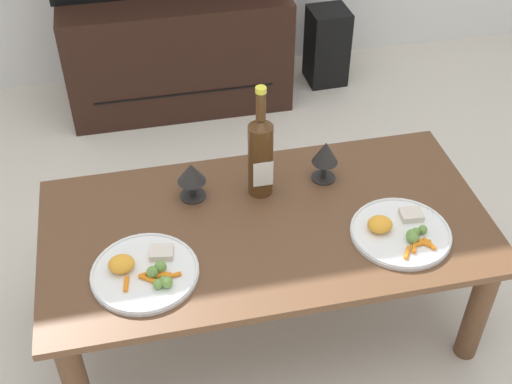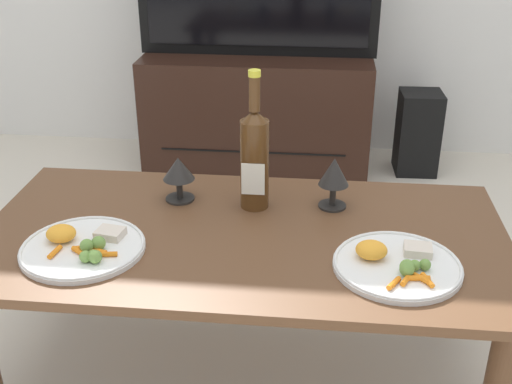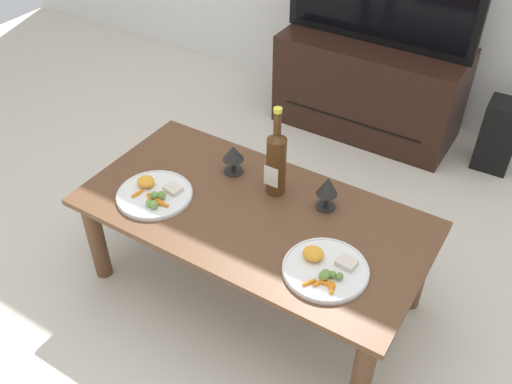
{
  "view_description": "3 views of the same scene",
  "coord_description": "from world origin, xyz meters",
  "px_view_note": "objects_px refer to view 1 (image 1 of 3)",
  "views": [
    {
      "loc": [
        -0.33,
        -1.39,
        1.79
      ],
      "look_at": [
        -0.02,
        0.05,
        0.52
      ],
      "focal_mm": 46.79,
      "sensor_mm": 36.0,
      "label": 1
    },
    {
      "loc": [
        0.18,
        -1.38,
        1.23
      ],
      "look_at": [
        0.03,
        0.07,
        0.51
      ],
      "focal_mm": 44.68,
      "sensor_mm": 36.0,
      "label": 2
    },
    {
      "loc": [
        0.85,
        -1.33,
        1.83
      ],
      "look_at": [
        -0.0,
        0.03,
        0.5
      ],
      "focal_mm": 39.3,
      "sensor_mm": 36.0,
      "label": 3
    }
  ],
  "objects_px": {
    "dining_table": "(266,240)",
    "tv_stand": "(177,49)",
    "goblet_right": "(325,155)",
    "dinner_plate_right": "(400,231)",
    "wine_bottle": "(261,153)",
    "goblet_left": "(191,175)",
    "dinner_plate_left": "(145,271)",
    "floor_speaker": "(327,46)"
  },
  "relations": [
    {
      "from": "goblet_left",
      "to": "dinner_plate_right",
      "type": "bearing_deg",
      "value": -27.45
    },
    {
      "from": "wine_bottle",
      "to": "dinner_plate_right",
      "type": "xyz_separation_m",
      "value": [
        0.35,
        -0.28,
        -0.14
      ]
    },
    {
      "from": "dining_table",
      "to": "dinner_plate_right",
      "type": "relative_size",
      "value": 4.52
    },
    {
      "from": "dining_table",
      "to": "tv_stand",
      "type": "relative_size",
      "value": 1.3
    },
    {
      "from": "tv_stand",
      "to": "dinner_plate_left",
      "type": "xyz_separation_m",
      "value": [
        -0.26,
        -1.54,
        0.18
      ]
    },
    {
      "from": "wine_bottle",
      "to": "goblet_right",
      "type": "xyz_separation_m",
      "value": [
        0.21,
        0.02,
        -0.05
      ]
    },
    {
      "from": "floor_speaker",
      "to": "wine_bottle",
      "type": "relative_size",
      "value": 1.01
    },
    {
      "from": "wine_bottle",
      "to": "dinner_plate_left",
      "type": "height_order",
      "value": "wine_bottle"
    },
    {
      "from": "tv_stand",
      "to": "dining_table",
      "type": "bearing_deg",
      "value": -85.69
    },
    {
      "from": "floor_speaker",
      "to": "dinner_plate_left",
      "type": "relative_size",
      "value": 1.29
    },
    {
      "from": "tv_stand",
      "to": "goblet_right",
      "type": "xyz_separation_m",
      "value": [
        0.33,
        -1.25,
        0.26
      ]
    },
    {
      "from": "goblet_left",
      "to": "goblet_right",
      "type": "relative_size",
      "value": 0.89
    },
    {
      "from": "tv_stand",
      "to": "dinner_plate_right",
      "type": "xyz_separation_m",
      "value": [
        0.47,
        -1.54,
        0.18
      ]
    },
    {
      "from": "goblet_left",
      "to": "dinner_plate_left",
      "type": "xyz_separation_m",
      "value": [
        -0.17,
        -0.29,
        -0.07
      ]
    },
    {
      "from": "dining_table",
      "to": "goblet_right",
      "type": "xyz_separation_m",
      "value": [
        0.22,
        0.16,
        0.17
      ]
    },
    {
      "from": "tv_stand",
      "to": "dinner_plate_right",
      "type": "relative_size",
      "value": 3.47
    },
    {
      "from": "dining_table",
      "to": "floor_speaker",
      "type": "distance_m",
      "value": 1.57
    },
    {
      "from": "dinner_plate_left",
      "to": "dinner_plate_right",
      "type": "distance_m",
      "value": 0.74
    },
    {
      "from": "floor_speaker",
      "to": "wine_bottle",
      "type": "bearing_deg",
      "value": -117.97
    },
    {
      "from": "wine_bottle",
      "to": "dinner_plate_left",
      "type": "relative_size",
      "value": 1.27
    },
    {
      "from": "wine_bottle",
      "to": "goblet_left",
      "type": "xyz_separation_m",
      "value": [
        -0.21,
        0.02,
        -0.06
      ]
    },
    {
      "from": "dinner_plate_left",
      "to": "wine_bottle",
      "type": "bearing_deg",
      "value": 35.76
    },
    {
      "from": "dining_table",
      "to": "goblet_left",
      "type": "distance_m",
      "value": 0.3
    },
    {
      "from": "dinner_plate_left",
      "to": "tv_stand",
      "type": "bearing_deg",
      "value": 80.31
    },
    {
      "from": "tv_stand",
      "to": "goblet_right",
      "type": "height_order",
      "value": "goblet_right"
    },
    {
      "from": "tv_stand",
      "to": "goblet_left",
      "type": "distance_m",
      "value": 1.27
    },
    {
      "from": "dining_table",
      "to": "tv_stand",
      "type": "height_order",
      "value": "tv_stand"
    },
    {
      "from": "dinner_plate_right",
      "to": "goblet_left",
      "type": "bearing_deg",
      "value": 152.55
    },
    {
      "from": "dining_table",
      "to": "floor_speaker",
      "type": "bearing_deg",
      "value": 66.08
    },
    {
      "from": "dining_table",
      "to": "dinner_plate_left",
      "type": "height_order",
      "value": "dinner_plate_left"
    },
    {
      "from": "wine_bottle",
      "to": "goblet_left",
      "type": "bearing_deg",
      "value": 175.26
    },
    {
      "from": "floor_speaker",
      "to": "goblet_right",
      "type": "relative_size",
      "value": 2.69
    },
    {
      "from": "wine_bottle",
      "to": "dinner_plate_right",
      "type": "height_order",
      "value": "wine_bottle"
    },
    {
      "from": "floor_speaker",
      "to": "wine_bottle",
      "type": "xyz_separation_m",
      "value": [
        -0.62,
        -1.28,
        0.39
      ]
    },
    {
      "from": "goblet_left",
      "to": "dinner_plate_right",
      "type": "height_order",
      "value": "goblet_left"
    },
    {
      "from": "dining_table",
      "to": "dinner_plate_right",
      "type": "xyz_separation_m",
      "value": [
        0.37,
        -0.13,
        0.08
      ]
    },
    {
      "from": "goblet_left",
      "to": "goblet_right",
      "type": "xyz_separation_m",
      "value": [
        0.42,
        -0.0,
        0.01
      ]
    },
    {
      "from": "wine_bottle",
      "to": "dinner_plate_left",
      "type": "bearing_deg",
      "value": -144.24
    },
    {
      "from": "goblet_right",
      "to": "dinner_plate_left",
      "type": "xyz_separation_m",
      "value": [
        -0.59,
        -0.29,
        -0.08
      ]
    },
    {
      "from": "wine_bottle",
      "to": "dinner_plate_right",
      "type": "bearing_deg",
      "value": -37.89
    },
    {
      "from": "floor_speaker",
      "to": "goblet_left",
      "type": "distance_m",
      "value": 1.54
    },
    {
      "from": "dinner_plate_right",
      "to": "tv_stand",
      "type": "bearing_deg",
      "value": 107.1
    }
  ]
}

